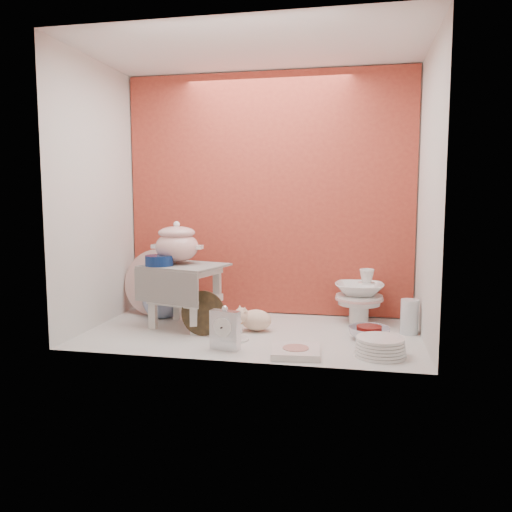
{
  "coord_description": "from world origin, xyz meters",
  "views": [
    {
      "loc": [
        0.57,
        -2.68,
        0.74
      ],
      "look_at": [
        0.02,
        0.02,
        0.42
      ],
      "focal_mm": 36.11,
      "sensor_mm": 36.0,
      "label": 1
    }
  ],
  "objects_px": {
    "plush_pig": "(256,320)",
    "crystal_bowl": "(369,333)",
    "soup_tureen": "(177,242)",
    "dinner_plate_stack": "(380,347)",
    "mantel_clock": "(225,328)",
    "gold_rim_teacup": "(233,330)",
    "blue_white_vase": "(163,296)",
    "porcelain_tower": "(359,296)",
    "step_stool": "(185,296)",
    "floral_platter": "(156,282)"
  },
  "relations": [
    {
      "from": "step_stool",
      "to": "dinner_plate_stack",
      "type": "height_order",
      "value": "step_stool"
    },
    {
      "from": "soup_tureen",
      "to": "plush_pig",
      "type": "bearing_deg",
      "value": -5.89
    },
    {
      "from": "soup_tureen",
      "to": "plush_pig",
      "type": "xyz_separation_m",
      "value": [
        0.47,
        -0.05,
        -0.41
      ]
    },
    {
      "from": "floral_platter",
      "to": "blue_white_vase",
      "type": "xyz_separation_m",
      "value": [
        0.06,
        -0.05,
        -0.07
      ]
    },
    {
      "from": "crystal_bowl",
      "to": "porcelain_tower",
      "type": "height_order",
      "value": "porcelain_tower"
    },
    {
      "from": "plush_pig",
      "to": "porcelain_tower",
      "type": "bearing_deg",
      "value": 31.0
    },
    {
      "from": "blue_white_vase",
      "to": "crystal_bowl",
      "type": "height_order",
      "value": "blue_white_vase"
    },
    {
      "from": "soup_tureen",
      "to": "dinner_plate_stack",
      "type": "relative_size",
      "value": 1.18
    },
    {
      "from": "soup_tureen",
      "to": "mantel_clock",
      "type": "relative_size",
      "value": 1.34
    },
    {
      "from": "crystal_bowl",
      "to": "gold_rim_teacup",
      "type": "bearing_deg",
      "value": -168.25
    },
    {
      "from": "blue_white_vase",
      "to": "porcelain_tower",
      "type": "xyz_separation_m",
      "value": [
        1.19,
        0.07,
        0.03
      ]
    },
    {
      "from": "floral_platter",
      "to": "porcelain_tower",
      "type": "xyz_separation_m",
      "value": [
        1.25,
        0.02,
        -0.04
      ]
    },
    {
      "from": "blue_white_vase",
      "to": "plush_pig",
      "type": "relative_size",
      "value": 1.19
    },
    {
      "from": "plush_pig",
      "to": "crystal_bowl",
      "type": "distance_m",
      "value": 0.61
    },
    {
      "from": "soup_tureen",
      "to": "floral_platter",
      "type": "relative_size",
      "value": 0.68
    },
    {
      "from": "porcelain_tower",
      "to": "step_stool",
      "type": "bearing_deg",
      "value": -164.01
    },
    {
      "from": "blue_white_vase",
      "to": "porcelain_tower",
      "type": "height_order",
      "value": "porcelain_tower"
    },
    {
      "from": "step_stool",
      "to": "porcelain_tower",
      "type": "height_order",
      "value": "step_stool"
    },
    {
      "from": "blue_white_vase",
      "to": "mantel_clock",
      "type": "relative_size",
      "value": 1.22
    },
    {
      "from": "porcelain_tower",
      "to": "floral_platter",
      "type": "bearing_deg",
      "value": -179.15
    },
    {
      "from": "mantel_clock",
      "to": "crystal_bowl",
      "type": "distance_m",
      "value": 0.76
    },
    {
      "from": "floral_platter",
      "to": "soup_tureen",
      "type": "bearing_deg",
      "value": -44.91
    },
    {
      "from": "porcelain_tower",
      "to": "plush_pig",
      "type": "bearing_deg",
      "value": -151.94
    },
    {
      "from": "plush_pig",
      "to": "crystal_bowl",
      "type": "relative_size",
      "value": 1.02
    },
    {
      "from": "step_stool",
      "to": "dinner_plate_stack",
      "type": "relative_size",
      "value": 1.73
    },
    {
      "from": "step_stool",
      "to": "mantel_clock",
      "type": "bearing_deg",
      "value": -32.59
    },
    {
      "from": "porcelain_tower",
      "to": "soup_tureen",
      "type": "bearing_deg",
      "value": -166.46
    },
    {
      "from": "step_stool",
      "to": "blue_white_vase",
      "type": "relative_size",
      "value": 1.61
    },
    {
      "from": "mantel_clock",
      "to": "floral_platter",
      "type": "bearing_deg",
      "value": 146.2
    },
    {
      "from": "gold_rim_teacup",
      "to": "crystal_bowl",
      "type": "bearing_deg",
      "value": 11.75
    },
    {
      "from": "mantel_clock",
      "to": "crystal_bowl",
      "type": "bearing_deg",
      "value": 36.64
    },
    {
      "from": "plush_pig",
      "to": "dinner_plate_stack",
      "type": "relative_size",
      "value": 0.9
    },
    {
      "from": "soup_tureen",
      "to": "porcelain_tower",
      "type": "height_order",
      "value": "soup_tureen"
    },
    {
      "from": "floral_platter",
      "to": "crystal_bowl",
      "type": "distance_m",
      "value": 1.36
    },
    {
      "from": "porcelain_tower",
      "to": "blue_white_vase",
      "type": "bearing_deg",
      "value": -176.76
    },
    {
      "from": "mantel_clock",
      "to": "porcelain_tower",
      "type": "relative_size",
      "value": 0.66
    },
    {
      "from": "step_stool",
      "to": "blue_white_vase",
      "type": "bearing_deg",
      "value": 152.44
    },
    {
      "from": "porcelain_tower",
      "to": "dinner_plate_stack",
      "type": "bearing_deg",
      "value": -80.78
    },
    {
      "from": "crystal_bowl",
      "to": "soup_tureen",
      "type": "bearing_deg",
      "value": 174.75
    },
    {
      "from": "gold_rim_teacup",
      "to": "porcelain_tower",
      "type": "distance_m",
      "value": 0.81
    },
    {
      "from": "porcelain_tower",
      "to": "crystal_bowl",
      "type": "bearing_deg",
      "value": -81.17
    },
    {
      "from": "blue_white_vase",
      "to": "step_stool",
      "type": "bearing_deg",
      "value": -43.71
    },
    {
      "from": "plush_pig",
      "to": "step_stool",
      "type": "bearing_deg",
      "value": -179.49
    },
    {
      "from": "plush_pig",
      "to": "floral_platter",
      "type": "bearing_deg",
      "value": 161.35
    },
    {
      "from": "soup_tureen",
      "to": "floral_platter",
      "type": "distance_m",
      "value": 0.42
    },
    {
      "from": "mantel_clock",
      "to": "gold_rim_teacup",
      "type": "height_order",
      "value": "mantel_clock"
    },
    {
      "from": "mantel_clock",
      "to": "dinner_plate_stack",
      "type": "bearing_deg",
      "value": 15.66
    },
    {
      "from": "gold_rim_teacup",
      "to": "porcelain_tower",
      "type": "relative_size",
      "value": 0.33
    },
    {
      "from": "mantel_clock",
      "to": "crystal_bowl",
      "type": "xyz_separation_m",
      "value": [
        0.69,
        0.31,
        -0.07
      ]
    },
    {
      "from": "step_stool",
      "to": "crystal_bowl",
      "type": "relative_size",
      "value": 1.95
    }
  ]
}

